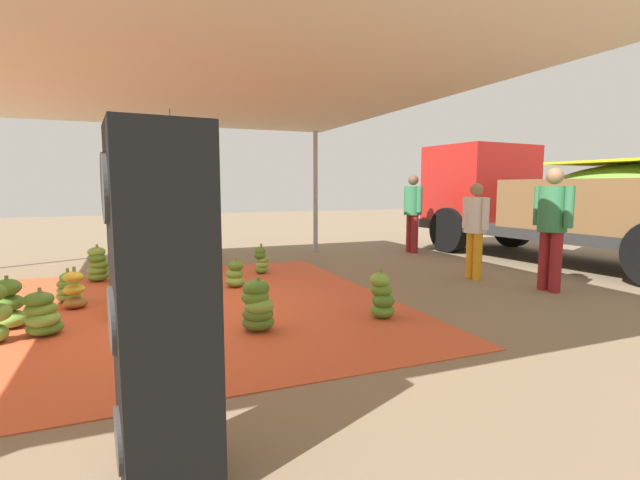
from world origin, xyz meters
name	(u,v)px	position (x,y,z in m)	size (l,w,h in m)	color
ground_plane	(391,287)	(0.00, 3.00, 0.00)	(40.00, 40.00, 0.00)	#7F6B51
tarp_orange	(180,307)	(0.00, 0.00, 0.01)	(5.36, 5.19, 0.01)	#D1512D
tent_canopy	(163,84)	(0.00, -0.09, 2.65)	(8.00, 7.00, 2.73)	#9EA0A5
banana_bunch_0	(261,261)	(-1.71, 1.49, 0.22)	(0.29, 0.30, 0.51)	#60932D
banana_bunch_1	(118,270)	(-1.75, -0.73, 0.22)	(0.35, 0.34, 0.51)	#60932D
banana_bunch_3	(382,297)	(1.36, 2.06, 0.25)	(0.38, 0.38, 0.55)	#518428
banana_bunch_4	(126,295)	(0.17, -0.60, 0.24)	(0.47, 0.45, 0.56)	#518428
banana_bunch_5	(235,275)	(-0.85, 0.86, 0.19)	(0.39, 0.39, 0.43)	#75A83D
banana_bunch_6	(123,290)	(-0.23, -0.63, 0.22)	(0.29, 0.30, 0.49)	gold
banana_bunch_7	(75,291)	(-0.38, -1.18, 0.22)	(0.38, 0.35, 0.51)	#996628
banana_bunch_8	(161,305)	(0.58, -0.24, 0.19)	(0.32, 0.32, 0.45)	gold
banana_bunch_9	(98,265)	(-2.05, -1.03, 0.26)	(0.44, 0.44, 0.58)	#60932D
banana_bunch_10	(69,288)	(-0.78, -1.28, 0.19)	(0.43, 0.41, 0.43)	#75A83D
banana_bunch_11	(42,315)	(0.64, -1.36, 0.21)	(0.48, 0.45, 0.48)	#518428
banana_bunch_12	(9,305)	(0.22, -1.72, 0.25)	(0.44, 0.44, 0.55)	#75A83D
banana_bunch_13	(257,307)	(1.29, 0.65, 0.26)	(0.47, 0.47, 0.56)	#477523
banana_bunch_14	(121,282)	(-0.57, -0.67, 0.25)	(0.32, 0.32, 0.55)	#60932D
cargo_truck_main	(560,199)	(-0.84, 7.28, 1.22)	(6.43, 2.87, 2.40)	#2D2D2D
worker_0	(552,220)	(1.05, 4.94, 1.01)	(0.63, 0.39, 1.73)	maroon
worker_1	(475,224)	(-0.03, 4.53, 0.89)	(0.56, 0.34, 1.53)	orange
worker_2	(413,207)	(-2.93, 5.28, 1.01)	(0.63, 0.39, 1.73)	maroon
speaker_stack	(163,312)	(3.50, -0.37, 0.88)	(0.53, 0.50, 1.76)	black
crate_0	(130,255)	(-3.79, -0.57, 0.14)	(0.47, 0.44, 0.29)	#B78947
crate_1	(198,254)	(-3.17, 0.64, 0.18)	(0.35, 0.37, 0.37)	#B78947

